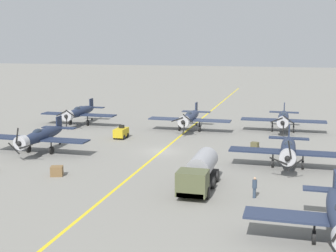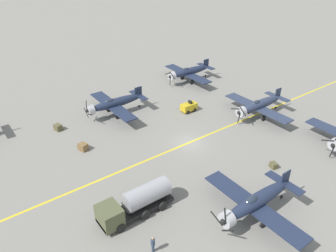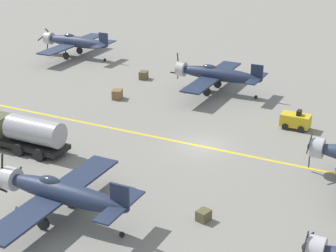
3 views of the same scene
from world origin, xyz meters
name	(u,v)px [view 2 (image 2 of 3)]	position (x,y,z in m)	size (l,w,h in m)	color
ground_plane	(189,143)	(0.00, 0.00, 0.00)	(400.00, 400.00, 0.00)	gray
taxiway_stripe	(189,143)	(0.00, 0.00, 0.00)	(0.30, 160.00, 0.01)	yellow
airplane_mid_left	(256,202)	(-14.62, 3.57, 2.01)	(12.00, 9.98, 3.78)	#202A44
airplane_near_center	(259,105)	(-0.46, -13.69, 2.01)	(12.00, 9.98, 3.65)	#2D3750
airplane_mid_right	(114,103)	(13.51, 4.29, 2.01)	(12.00, 9.98, 3.78)	#1F2943
airplane_near_right	(189,72)	(17.36, -14.10, 2.01)	(12.00, 9.98, 3.65)	#1F2A43
fuel_tanker	(135,202)	(-7.16, 13.02, 1.51)	(2.68, 8.00, 2.98)	black
tow_tractor	(189,107)	(7.41, -6.01, 0.79)	(1.57, 2.60, 1.79)	gold
ground_crew_walking	(153,244)	(-12.09, 14.24, 0.98)	(0.39, 0.39, 1.79)	#334256
supply_crate_by_tanker	(58,127)	(14.17, 13.43, 0.45)	(1.07, 0.89, 0.89)	brown
supply_crate_mid_lane	(274,165)	(-10.58, -4.74, 0.37)	(0.88, 0.73, 0.73)	brown
supply_crate_outboard	(83,147)	(7.04, 12.60, 0.48)	(1.15, 0.96, 0.96)	brown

